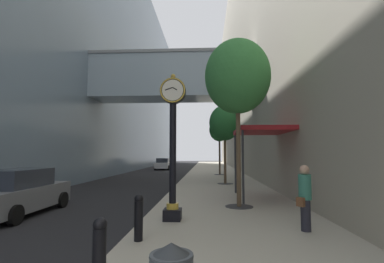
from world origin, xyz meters
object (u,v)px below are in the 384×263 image
pedestrian_walking (305,196)px  car_white_mid (164,164)px  bollard_nearest (99,252)px  street_tree_near (237,77)px  street_clock (173,138)px  bollard_second (139,216)px  street_tree_mid_far (219,130)px  car_grey_near (18,193)px  street_tree_mid_near (225,123)px

pedestrian_walking → car_white_mid: pedestrian_walking is taller
bollard_nearest → street_tree_near: bearing=67.2°
street_clock → car_white_mid: bearing=99.3°
street_clock → bollard_second: street_clock is taller
street_tree_mid_far → car_grey_near: size_ratio=1.32×
street_clock → bollard_nearest: 5.06m
street_tree_mid_far → car_white_mid: street_tree_mid_far is taller
street_tree_near → pedestrian_walking: street_tree_near is taller
bollard_second → car_grey_near: 6.11m
street_tree_mid_near → car_white_mid: 20.91m
street_clock → street_tree_mid_far: size_ratio=0.83×
street_tree_mid_far → pedestrian_walking: (1.42, -20.21, -3.50)m
bollard_nearest → street_tree_mid_near: bearing=79.2°
street_tree_mid_near → car_white_mid: (-7.30, 19.27, -3.60)m
street_clock → street_tree_near: bearing=44.8°
pedestrian_walking → street_tree_mid_far: bearing=94.0°
bollard_second → pedestrian_walking: size_ratio=0.62×
street_tree_mid_near → pedestrian_walking: (1.42, -11.81, -3.28)m
bollard_nearest → street_tree_near: 8.86m
street_clock → car_grey_near: (-5.80, 1.02, -1.92)m
street_clock → pedestrian_walking: 4.25m
bollard_nearest → street_tree_mid_far: bearing=83.0°
street_tree_near → car_grey_near: bearing=-170.8°
bollard_nearest → bollard_second: bearing=90.0°
bollard_nearest → street_clock: bearing=83.0°
street_tree_mid_near → pedestrian_walking: size_ratio=3.09×
bollard_second → pedestrian_walking: (4.34, 1.07, 0.37)m
street_tree_near → street_tree_mid_near: 8.47m
bollard_nearest → street_tree_mid_near: street_tree_mid_near is taller
bollard_nearest → car_grey_near: size_ratio=0.26×
street_tree_mid_near → car_white_mid: street_tree_mid_near is taller
car_grey_near → street_tree_mid_near: bearing=50.0°
bollard_nearest → street_tree_mid_near: 16.06m
street_tree_near → car_grey_near: street_tree_near is taller
street_tree_mid_near → car_grey_near: (-8.16, -9.73, -3.56)m
street_tree_near → street_tree_mid_far: size_ratio=1.20×
car_grey_near → bollard_second: bearing=-31.0°
street_tree_mid_near → bollard_nearest: bearing=-100.8°
street_clock → pedestrian_walking: size_ratio=2.64×
street_clock → street_tree_near: (2.36, 2.35, 2.64)m
bollard_second → street_tree_mid_near: 13.70m
pedestrian_walking → car_grey_near: pedestrian_walking is taller
bollard_nearest → car_white_mid: size_ratio=0.25×
pedestrian_walking → car_white_mid: 32.27m
street_tree_near → street_tree_mid_far: (-0.00, 16.82, -0.78)m
street_tree_near → car_grey_near: (-8.16, -1.32, -4.56)m
pedestrian_walking → street_tree_near: bearing=112.6°
bollard_nearest → car_white_mid: car_white_mid is taller
pedestrian_walking → car_grey_near: size_ratio=0.42×
bollard_nearest → pedestrian_walking: (4.34, 3.56, 0.37)m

